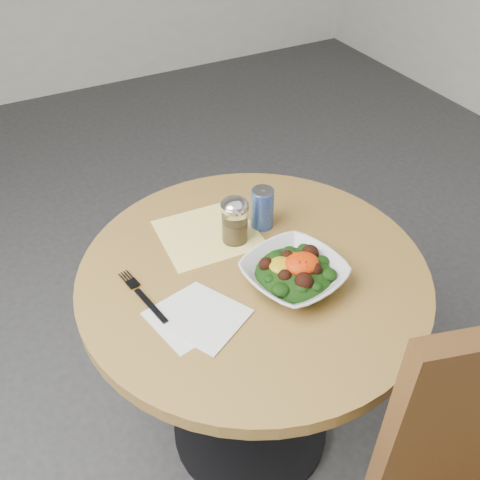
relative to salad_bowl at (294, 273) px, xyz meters
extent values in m
plane|color=#303033|center=(-0.06, 0.09, -0.78)|extent=(6.00, 6.00, 0.00)
cylinder|color=black|center=(-0.06, 0.09, -0.77)|extent=(0.52, 0.52, 0.03)
cylinder|color=black|center=(-0.06, 0.09, -0.43)|extent=(0.10, 0.10, 0.71)
cylinder|color=#AA873D|center=(-0.06, 0.09, -0.05)|extent=(0.90, 0.90, 0.04)
cube|color=yellow|center=(-0.10, 0.27, -0.03)|extent=(0.27, 0.25, 0.00)
cube|color=white|center=(-0.27, 0.02, -0.03)|extent=(0.20, 0.20, 0.00)
cube|color=white|center=(-0.24, -0.01, -0.03)|extent=(0.22, 0.22, 0.00)
imported|color=silver|center=(0.00, 0.00, 0.00)|extent=(0.28, 0.28, 0.06)
ellipsoid|color=black|center=(0.00, 0.00, -0.01)|extent=(0.19, 0.19, 0.07)
ellipsoid|color=gold|center=(-0.03, 0.02, 0.03)|extent=(0.06, 0.06, 0.02)
ellipsoid|color=#E93105|center=(0.02, -0.01, 0.03)|extent=(0.09, 0.07, 0.04)
cube|color=black|center=(-0.34, 0.09, -0.03)|extent=(0.04, 0.13, 0.00)
cube|color=black|center=(-0.36, 0.19, -0.03)|extent=(0.04, 0.08, 0.00)
cylinder|color=silver|center=(-0.05, 0.22, 0.02)|extent=(0.07, 0.07, 0.11)
cylinder|color=olive|center=(-0.05, 0.22, 0.00)|extent=(0.06, 0.06, 0.06)
cylinder|color=silver|center=(-0.05, 0.22, 0.08)|extent=(0.07, 0.07, 0.01)
ellipsoid|color=silver|center=(-0.05, 0.22, 0.09)|extent=(0.07, 0.07, 0.03)
cylinder|color=navy|center=(0.05, 0.24, 0.03)|extent=(0.06, 0.06, 0.12)
cylinder|color=silver|center=(0.05, 0.24, 0.09)|extent=(0.06, 0.06, 0.00)
cube|color=silver|center=(0.05, 0.24, 0.09)|extent=(0.02, 0.02, 0.00)
camera|label=1|loc=(-0.56, -0.78, 0.90)|focal=40.00mm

